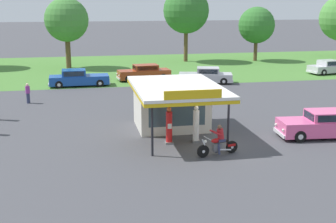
{
  "coord_description": "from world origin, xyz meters",
  "views": [
    {
      "loc": [
        -7.21,
        -22.37,
        7.63
      ],
      "look_at": [
        -2.34,
        2.51,
        1.4
      ],
      "focal_mm": 48.6,
      "sensor_mm": 36.0,
      "label": 1
    }
  ],
  "objects_px": {
    "featured_classic_sedan": "(325,125)",
    "gas_pump_nearside": "(169,127)",
    "parked_car_back_row_far_right": "(78,78)",
    "parked_car_back_row_centre_left": "(331,67)",
    "motorcycle_with_rider": "(219,143)",
    "parked_car_back_row_centre": "(144,73)",
    "bystander_strolling_foreground": "(28,93)",
    "gas_pump_offside": "(196,125)",
    "parked_car_back_row_right": "(206,76)"
  },
  "relations": [
    {
      "from": "gas_pump_offside",
      "to": "bystander_strolling_foreground",
      "type": "relative_size",
      "value": 1.34
    },
    {
      "from": "gas_pump_offside",
      "to": "parked_car_back_row_centre_left",
      "type": "relative_size",
      "value": 0.39
    },
    {
      "from": "motorcycle_with_rider",
      "to": "parked_car_back_row_centre",
      "type": "distance_m",
      "value": 22.77
    },
    {
      "from": "parked_car_back_row_centre",
      "to": "parked_car_back_row_right",
      "type": "bearing_deg",
      "value": -26.96
    },
    {
      "from": "motorcycle_with_rider",
      "to": "parked_car_back_row_right",
      "type": "relative_size",
      "value": 0.42
    },
    {
      "from": "parked_car_back_row_centre_left",
      "to": "featured_classic_sedan",
      "type": "bearing_deg",
      "value": -121.03
    },
    {
      "from": "motorcycle_with_rider",
      "to": "parked_car_back_row_right",
      "type": "xyz_separation_m",
      "value": [
        4.96,
        19.98,
        0.02
      ]
    },
    {
      "from": "parked_car_back_row_centre_left",
      "to": "bystander_strolling_foreground",
      "type": "bearing_deg",
      "value": -163.84
    },
    {
      "from": "bystander_strolling_foreground",
      "to": "featured_classic_sedan",
      "type": "bearing_deg",
      "value": -35.11
    },
    {
      "from": "gas_pump_offside",
      "to": "parked_car_back_row_centre_left",
      "type": "height_order",
      "value": "gas_pump_offside"
    },
    {
      "from": "parked_car_back_row_centre_left",
      "to": "parked_car_back_row_far_right",
      "type": "distance_m",
      "value": 26.54
    },
    {
      "from": "gas_pump_offside",
      "to": "featured_classic_sedan",
      "type": "xyz_separation_m",
      "value": [
        7.47,
        -0.47,
        -0.24
      ]
    },
    {
      "from": "gas_pump_offside",
      "to": "bystander_strolling_foreground",
      "type": "bearing_deg",
      "value": 130.33
    },
    {
      "from": "featured_classic_sedan",
      "to": "motorcycle_with_rider",
      "type": "bearing_deg",
      "value": -164.77
    },
    {
      "from": "motorcycle_with_rider",
      "to": "parked_car_back_row_centre",
      "type": "height_order",
      "value": "motorcycle_with_rider"
    },
    {
      "from": "motorcycle_with_rider",
      "to": "parked_car_back_row_centre",
      "type": "bearing_deg",
      "value": 91.27
    },
    {
      "from": "parked_car_back_row_centre_left",
      "to": "parked_car_back_row_centre",
      "type": "height_order",
      "value": "parked_car_back_row_centre"
    },
    {
      "from": "featured_classic_sedan",
      "to": "parked_car_back_row_far_right",
      "type": "distance_m",
      "value": 23.39
    },
    {
      "from": "motorcycle_with_rider",
      "to": "parked_car_back_row_centre_left",
      "type": "relative_size",
      "value": 0.43
    },
    {
      "from": "gas_pump_offside",
      "to": "motorcycle_with_rider",
      "type": "bearing_deg",
      "value": -76.53
    },
    {
      "from": "gas_pump_offside",
      "to": "parked_car_back_row_right",
      "type": "xyz_separation_m",
      "value": [
        5.52,
        17.63,
        -0.27
      ]
    },
    {
      "from": "parked_car_back_row_far_right",
      "to": "parked_car_back_row_centre",
      "type": "relative_size",
      "value": 1.03
    },
    {
      "from": "motorcycle_with_rider",
      "to": "featured_classic_sedan",
      "type": "xyz_separation_m",
      "value": [
        6.91,
        1.88,
        0.05
      ]
    },
    {
      "from": "featured_classic_sedan",
      "to": "gas_pump_nearside",
      "type": "bearing_deg",
      "value": 176.98
    },
    {
      "from": "gas_pump_nearside",
      "to": "parked_car_back_row_far_right",
      "type": "xyz_separation_m",
      "value": [
        -4.79,
        18.44,
        -0.26
      ]
    },
    {
      "from": "gas_pump_nearside",
      "to": "gas_pump_offside",
      "type": "relative_size",
      "value": 1.0
    },
    {
      "from": "gas_pump_nearside",
      "to": "featured_classic_sedan",
      "type": "height_order",
      "value": "gas_pump_nearside"
    },
    {
      "from": "parked_car_back_row_far_right",
      "to": "parked_car_back_row_centre_left",
      "type": "bearing_deg",
      "value": 4.69
    },
    {
      "from": "parked_car_back_row_centre_left",
      "to": "parked_car_back_row_centre",
      "type": "xyz_separation_m",
      "value": [
        -20.09,
        -0.2,
        0.05
      ]
    },
    {
      "from": "parked_car_back_row_right",
      "to": "parked_car_back_row_far_right",
      "type": "xyz_separation_m",
      "value": [
        -11.82,
        0.81,
        0.01
      ]
    },
    {
      "from": "parked_car_back_row_right",
      "to": "motorcycle_with_rider",
      "type": "bearing_deg",
      "value": -103.94
    },
    {
      "from": "parked_car_back_row_centre",
      "to": "parked_car_back_row_centre_left",
      "type": "bearing_deg",
      "value": 0.58
    },
    {
      "from": "gas_pump_offside",
      "to": "parked_car_back_row_far_right",
      "type": "distance_m",
      "value": 19.49
    },
    {
      "from": "gas_pump_offside",
      "to": "parked_car_back_row_far_right",
      "type": "relative_size",
      "value": 0.37
    },
    {
      "from": "featured_classic_sedan",
      "to": "parked_car_back_row_right",
      "type": "bearing_deg",
      "value": 96.13
    },
    {
      "from": "gas_pump_offside",
      "to": "motorcycle_with_rider",
      "type": "distance_m",
      "value": 2.44
    },
    {
      "from": "parked_car_back_row_right",
      "to": "parked_car_back_row_far_right",
      "type": "height_order",
      "value": "parked_car_back_row_far_right"
    },
    {
      "from": "parked_car_back_row_centre_left",
      "to": "parked_car_back_row_centre",
      "type": "bearing_deg",
      "value": -179.42
    },
    {
      "from": "motorcycle_with_rider",
      "to": "parked_car_back_row_right",
      "type": "bearing_deg",
      "value": 76.06
    },
    {
      "from": "gas_pump_offside",
      "to": "parked_car_back_row_right",
      "type": "relative_size",
      "value": 0.38
    },
    {
      "from": "featured_classic_sedan",
      "to": "parked_car_back_row_far_right",
      "type": "xyz_separation_m",
      "value": [
        -13.76,
        18.91,
        -0.02
      ]
    },
    {
      "from": "parked_car_back_row_right",
      "to": "parked_car_back_row_far_right",
      "type": "distance_m",
      "value": 11.84
    },
    {
      "from": "bystander_strolling_foreground",
      "to": "parked_car_back_row_right",
      "type": "bearing_deg",
      "value": 20.33
    },
    {
      "from": "parked_car_back_row_centre_left",
      "to": "gas_pump_offside",
      "type": "bearing_deg",
      "value": -134.36
    },
    {
      "from": "parked_car_back_row_centre",
      "to": "bystander_strolling_foreground",
      "type": "xyz_separation_m",
      "value": [
        -10.12,
        -8.55,
        0.09
      ]
    },
    {
      "from": "featured_classic_sedan",
      "to": "parked_car_back_row_centre",
      "type": "relative_size",
      "value": 1.03
    },
    {
      "from": "motorcycle_with_rider",
      "to": "parked_car_back_row_centre_left",
      "type": "bearing_deg",
      "value": 49.54
    },
    {
      "from": "featured_classic_sedan",
      "to": "parked_car_back_row_centre",
      "type": "bearing_deg",
      "value": 109.53
    },
    {
      "from": "parked_car_back_row_centre",
      "to": "bystander_strolling_foreground",
      "type": "bearing_deg",
      "value": -139.8
    },
    {
      "from": "gas_pump_nearside",
      "to": "featured_classic_sedan",
      "type": "distance_m",
      "value": 8.99
    }
  ]
}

